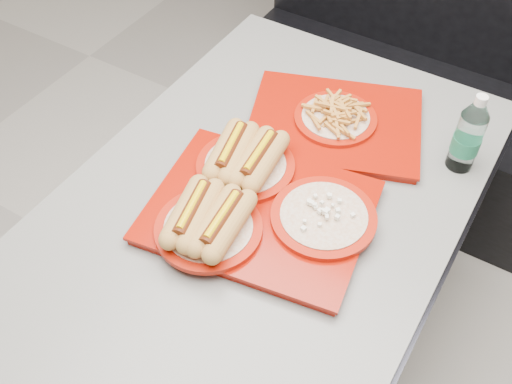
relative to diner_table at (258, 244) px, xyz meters
The scene contains 6 objects.
ground 0.58m from the diner_table, ahead, with size 6.00×6.00×0.00m, color #A19B91.
diner_table is the anchor object (origin of this frame).
booth_bench 1.11m from the diner_table, 90.00° to the left, with size 1.30×0.57×1.35m.
tray_near 0.21m from the diner_table, 84.60° to the right, with size 0.56×0.47×0.11m.
tray_far 0.39m from the diner_table, 83.79° to the left, with size 0.55×0.49×0.09m.
water_bottle 0.59m from the diner_table, 45.43° to the left, with size 0.07×0.07×0.22m.
Camera 1 is at (0.48, -0.81, 1.84)m, focal length 42.00 mm.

